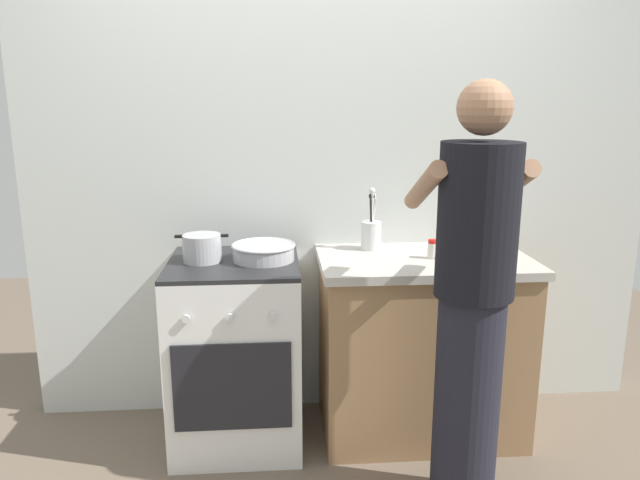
# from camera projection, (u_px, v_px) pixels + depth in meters

# --- Properties ---
(ground) EXTENTS (6.00, 6.00, 0.00)m
(ground) POSITION_uv_depth(u_px,v_px,m) (312.00, 450.00, 2.83)
(ground) COLOR #6B5B4C
(back_wall) EXTENTS (3.20, 0.10, 2.50)m
(back_wall) POSITION_uv_depth(u_px,v_px,m) (343.00, 175.00, 3.04)
(back_wall) COLOR silver
(back_wall) RESTS_ON ground
(countertop) EXTENTS (1.00, 0.60, 0.90)m
(countertop) POSITION_uv_depth(u_px,v_px,m) (421.00, 345.00, 2.91)
(countertop) COLOR #99724C
(countertop) RESTS_ON ground
(stove_range) EXTENTS (0.60, 0.62, 0.90)m
(stove_range) POSITION_uv_depth(u_px,v_px,m) (236.00, 352.00, 2.84)
(stove_range) COLOR white
(stove_range) RESTS_ON ground
(pot) EXTENTS (0.24, 0.18, 0.13)m
(pot) POSITION_uv_depth(u_px,v_px,m) (202.00, 248.00, 2.72)
(pot) COLOR #B2B2B7
(pot) RESTS_ON stove_range
(mixing_bowl) EXTENTS (0.30, 0.30, 0.08)m
(mixing_bowl) POSITION_uv_depth(u_px,v_px,m) (263.00, 251.00, 2.75)
(mixing_bowl) COLOR #B7B7BC
(mixing_bowl) RESTS_ON stove_range
(utensil_crock) EXTENTS (0.10, 0.10, 0.31)m
(utensil_crock) POSITION_uv_depth(u_px,v_px,m) (371.00, 231.00, 2.94)
(utensil_crock) COLOR silver
(utensil_crock) RESTS_ON countertop
(spice_bottle) EXTENTS (0.04, 0.04, 0.09)m
(spice_bottle) POSITION_uv_depth(u_px,v_px,m) (432.00, 249.00, 2.78)
(spice_bottle) COLOR silver
(spice_bottle) RESTS_ON countertop
(oil_bottle) EXTENTS (0.06, 0.06, 0.25)m
(oil_bottle) POSITION_uv_depth(u_px,v_px,m) (482.00, 239.00, 2.72)
(oil_bottle) COLOR gold
(oil_bottle) RESTS_ON countertop
(person) EXTENTS (0.41, 0.50, 1.70)m
(person) POSITION_uv_depth(u_px,v_px,m) (472.00, 305.00, 2.28)
(person) COLOR black
(person) RESTS_ON ground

